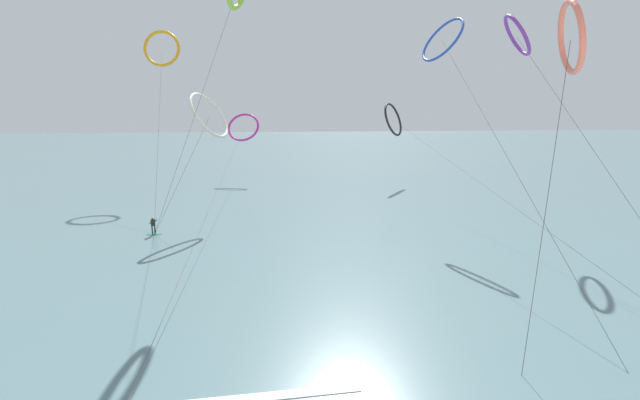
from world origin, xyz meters
The scene contains 10 objects.
sea_water centered at (0.00, 104.77, 0.04)m, with size 400.00×200.00×0.08m, color slate.
surfer_emerald centered at (-14.41, 30.11, 0.82)m, with size 1.40×0.73×1.70m.
kite_cobalt centered at (14.04, 34.53, 18.27)m, with size 4.32×30.62×20.52m.
kite_charcoal centered at (15.24, 55.07, 9.88)m, with size 5.45×49.32×12.47m.
kite_coral centered at (9.62, 9.76, 14.38)m, with size 3.10×4.07×15.96m.
kite_amber centered at (-18.59, 54.72, 19.77)m, with size 6.82×25.60×22.34m.
kite_violet centered at (20.35, 31.80, 18.36)m, with size 4.77×27.82×20.36m.
kite_ivory centered at (-9.65, 35.75, 10.81)m, with size 7.20×8.70×13.16m.
kite_magenta centered at (-8.14, 59.54, 8.62)m, with size 5.82×56.86×10.88m.
wave_crest_mid centered at (-4.65, 7.09, 0.06)m, with size 10.00×0.50×0.12m, color white.
Camera 1 is at (-2.89, -7.18, 11.44)m, focal length 22.67 mm.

